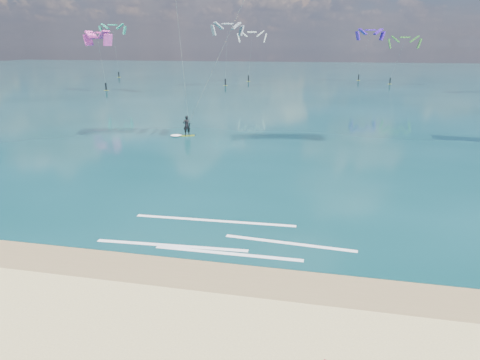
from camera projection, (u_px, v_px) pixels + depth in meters
The scene contains 6 objects.
ground at pixel (280, 118), 51.48m from camera, with size 320.00×320.00×0.00m, color tan.
wet_sand_strip at pixel (172, 270), 16.98m from camera, with size 320.00×2.40×0.01m, color brown.
sea at pixel (309, 78), 111.14m from camera, with size 320.00×200.00×0.04m, color #092F32.
kitesurfer_main at pixel (200, 35), 35.26m from camera, with size 12.32×8.33×17.97m.
shoreline_foam at pixel (223, 239), 19.66m from camera, with size 11.56×3.73×0.01m.
distant_kites at pixel (275, 58), 88.94m from camera, with size 92.83×37.56×12.94m.
Camera 1 is at (5.74, -11.20, 8.61)m, focal length 32.00 mm.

